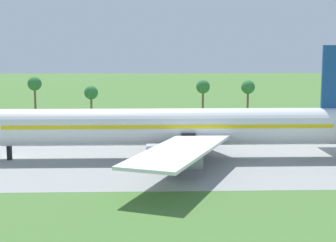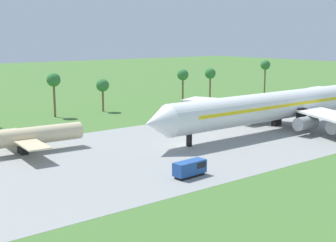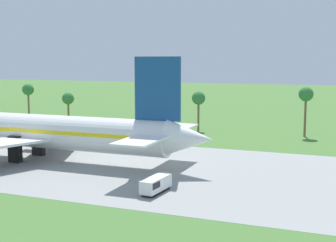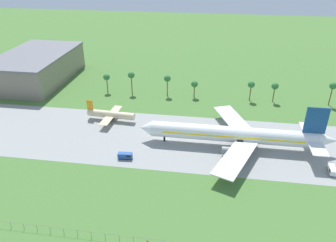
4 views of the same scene
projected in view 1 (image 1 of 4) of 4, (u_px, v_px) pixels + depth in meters
The scene contains 4 objects.
ground_plane at pixel (12, 158), 89.19m from camera, with size 600.00×600.00×0.00m, color #477233.
taxiway_strip at pixel (12, 158), 89.19m from camera, with size 320.00×44.00×0.02m.
jet_airliner at pixel (178, 127), 87.92m from camera, with size 77.35×57.73×19.38m.
palm_tree_row at pixel (114, 87), 133.39m from camera, with size 120.22×3.60×12.38m.
Camera 1 is at (24.21, -88.23, 18.92)m, focal length 55.00 mm.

